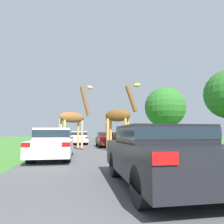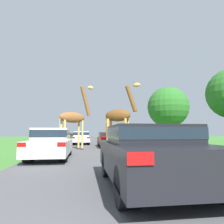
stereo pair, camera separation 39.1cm
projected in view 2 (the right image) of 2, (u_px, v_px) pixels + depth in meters
name	position (u px, v px, depth m)	size (l,w,h in m)	color
road	(88.00, 141.00, 29.85)	(6.65, 120.00, 0.00)	#4C4C4F
giraffe_near_road	(119.00, 117.00, 14.43)	(2.57, 1.70, 4.95)	tan
giraffe_companion	(75.00, 117.00, 14.97)	(2.70, 2.04, 5.21)	tan
car_lead_maroon	(150.00, 153.00, 4.61)	(1.96, 4.03, 1.39)	black
car_queue_right	(52.00, 143.00, 9.71)	(1.75, 4.65, 1.45)	silver
car_queue_left	(77.00, 137.00, 29.02)	(1.97, 4.23, 1.23)	#144C28
car_far_ahead	(81.00, 137.00, 22.29)	(1.82, 4.58, 1.41)	silver
car_verge_right	(108.00, 139.00, 17.92)	(1.76, 4.13, 1.30)	#561914
tree_left_edge	(168.00, 107.00, 27.81)	(5.66, 5.66, 7.67)	#4C3828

